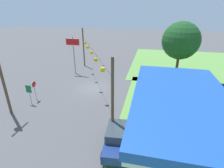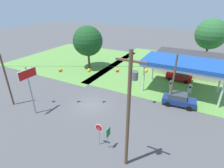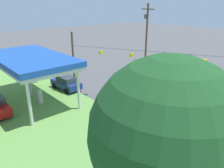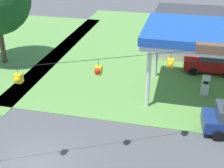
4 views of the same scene
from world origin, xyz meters
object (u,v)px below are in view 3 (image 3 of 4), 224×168
(stop_sign_roadside, at_px, (159,69))
(utility_pole_main, at_px, (146,36))
(fuel_pump_near, at_px, (40,97))
(car_at_pumps_front, at_px, (66,82))
(gas_station_canopy, at_px, (30,60))
(route_sign, at_px, (153,68))
(fuel_pump_far, at_px, (30,90))
(tree_west_verge, at_px, (167,133))

(stop_sign_roadside, distance_m, utility_pole_main, 5.25)
(fuel_pump_near, bearing_deg, car_at_pumps_front, -67.24)
(gas_station_canopy, distance_m, route_sign, 16.59)
(fuel_pump_near, relative_size, car_at_pumps_front, 0.35)
(stop_sign_roadside, relative_size, utility_pole_main, 0.24)
(fuel_pump_near, relative_size, utility_pole_main, 0.15)
(stop_sign_roadside, height_order, utility_pole_main, utility_pole_main)
(fuel_pump_far, distance_m, car_at_pumps_front, 4.47)
(stop_sign_roadside, xyz_separation_m, route_sign, (1.02, 0.01, -0.10))
(route_sign, bearing_deg, fuel_pump_near, 79.55)
(gas_station_canopy, bearing_deg, stop_sign_roadside, -108.73)
(route_sign, height_order, utility_pole_main, utility_pole_main)
(tree_west_verge, bearing_deg, utility_pole_main, -47.96)
(gas_station_canopy, distance_m, tree_west_verge, 19.16)
(gas_station_canopy, xyz_separation_m, tree_west_verge, (-19.00, 2.22, 1.10))
(gas_station_canopy, bearing_deg, tree_west_verge, 173.33)
(fuel_pump_near, height_order, fuel_pump_far, same)
(fuel_pump_far, xyz_separation_m, stop_sign_roadside, (-6.76, -15.76, 1.05))
(fuel_pump_far, bearing_deg, tree_west_verge, 173.78)
(car_at_pumps_front, bearing_deg, fuel_pump_far, 71.96)
(car_at_pumps_front, relative_size, utility_pole_main, 0.43)
(fuel_pump_near, distance_m, stop_sign_roadside, 16.27)
(car_at_pumps_front, bearing_deg, utility_pole_main, -106.09)
(gas_station_canopy, xyz_separation_m, stop_sign_roadside, (-5.34, -15.76, -2.81))
(fuel_pump_far, bearing_deg, car_at_pumps_front, -103.12)
(car_at_pumps_front, bearing_deg, route_sign, -117.45)
(car_at_pumps_front, distance_m, utility_pole_main, 13.42)
(stop_sign_roadside, bearing_deg, tree_west_verge, -52.78)
(fuel_pump_far, height_order, utility_pole_main, utility_pole_main)
(route_sign, bearing_deg, gas_station_canopy, 74.65)
(gas_station_canopy, distance_m, fuel_pump_near, 4.12)
(route_sign, relative_size, tree_west_verge, 0.27)
(tree_west_verge, bearing_deg, gas_station_canopy, -6.67)
(utility_pole_main, bearing_deg, tree_west_verge, 132.04)
(stop_sign_roadside, bearing_deg, utility_pole_main, 165.62)
(gas_station_canopy, relative_size, tree_west_verge, 1.37)
(fuel_pump_near, height_order, utility_pole_main, utility_pole_main)
(car_at_pumps_front, distance_m, stop_sign_roadside, 12.81)
(fuel_pump_near, bearing_deg, utility_pole_main, -92.06)
(car_at_pumps_front, bearing_deg, fuel_pump_near, 107.84)
(stop_sign_roadside, bearing_deg, fuel_pump_near, -103.99)
(gas_station_canopy, xyz_separation_m, car_at_pumps_front, (0.41, -4.35, -3.70))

